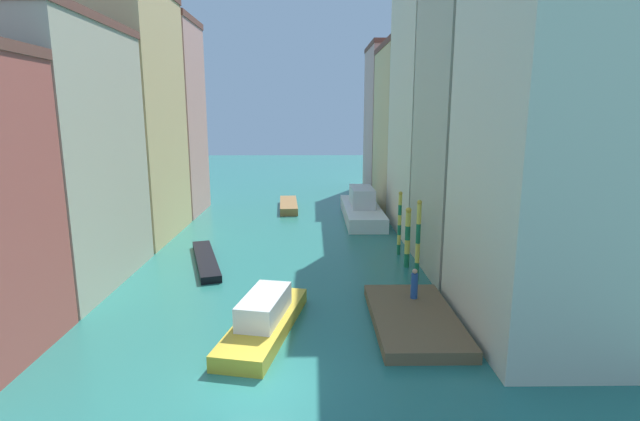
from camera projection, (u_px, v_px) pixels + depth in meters
ground_plane at (289, 229)px, 41.62m from camera, size 154.00×154.00×0.00m
building_left_1 at (46, 156)px, 26.86m from camera, size 7.80×11.07×15.12m
building_left_2 at (120, 115)px, 37.28m from camera, size 7.80×10.70×19.65m
building_left_3 at (159, 118)px, 46.77m from camera, size 7.80×7.94×18.94m
building_right_0 at (572, 107)px, 19.88m from camera, size 7.80×9.11×20.32m
building_right_1 at (489, 124)px, 29.14m from camera, size 7.80×8.82×18.58m
building_right_2 at (446, 99)px, 38.64m from camera, size 7.80×10.86×22.09m
building_right_3 at (416, 128)px, 49.95m from camera, size 7.80×11.36×16.97m
building_right_4 at (398, 119)px, 60.78m from camera, size 7.80×10.33×18.44m
waterfront_dock at (414, 318)px, 22.67m from camera, size 3.91×7.74×0.54m
person_on_dock at (414, 285)px, 24.34m from camera, size 0.36×0.36×1.58m
mooring_pole_0 at (418, 241)px, 27.99m from camera, size 0.29×0.29×4.99m
mooring_pole_1 at (408, 237)px, 30.79m from camera, size 0.38×0.38×4.00m
mooring_pole_2 at (399, 223)px, 33.56m from camera, size 0.28×0.28×4.58m
vaporetto_white at (362, 208)px, 45.55m from camera, size 3.35×12.50×3.03m
gondola_black at (206, 260)px, 31.94m from camera, size 3.68×8.45×0.46m
motorboat_0 at (289, 205)px, 50.44m from camera, size 2.28×7.89×0.75m
motorboat_1 at (265, 318)px, 21.77m from camera, size 3.77×8.09×1.82m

